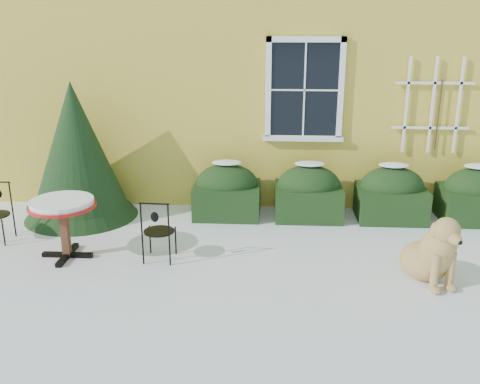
# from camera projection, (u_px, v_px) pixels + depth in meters

# --- Properties ---
(ground) EXTENTS (80.00, 80.00, 0.00)m
(ground) POSITION_uv_depth(u_px,v_px,m) (235.00, 291.00, 6.25)
(ground) COLOR white
(ground) RESTS_ON ground
(house) EXTENTS (12.40, 8.40, 6.40)m
(house) POSITION_uv_depth(u_px,v_px,m) (256.00, 11.00, 11.91)
(house) COLOR yellow
(house) RESTS_ON ground
(hedge_row) EXTENTS (4.95, 0.80, 0.91)m
(hedge_row) POSITION_uv_depth(u_px,v_px,m) (350.00, 194.00, 8.45)
(hedge_row) COLOR black
(hedge_row) RESTS_ON ground
(evergreen_shrub) EXTENTS (1.78, 1.78, 2.16)m
(evergreen_shrub) POSITION_uv_depth(u_px,v_px,m) (78.00, 164.00, 8.39)
(evergreen_shrub) COLOR black
(evergreen_shrub) RESTS_ON ground
(bistro_table) EXTENTS (0.87, 0.87, 0.81)m
(bistro_table) POSITION_uv_depth(u_px,v_px,m) (63.00, 210.00, 6.95)
(bistro_table) COLOR black
(bistro_table) RESTS_ON ground
(patio_chair_near) EXTENTS (0.40, 0.40, 0.85)m
(patio_chair_near) POSITION_uv_depth(u_px,v_px,m) (158.00, 230.00, 6.93)
(patio_chair_near) COLOR black
(patio_chair_near) RESTS_ON ground
(dog) EXTENTS (0.75, 1.03, 0.92)m
(dog) POSITION_uv_depth(u_px,v_px,m) (433.00, 254.00, 6.37)
(dog) COLOR tan
(dog) RESTS_ON ground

